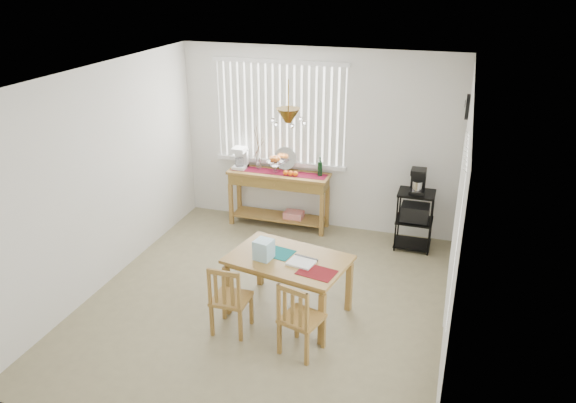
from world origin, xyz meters
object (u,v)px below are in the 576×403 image
(wire_cart, at_px, (415,215))
(chair_left, at_px, (230,299))
(cart_items, at_px, (418,181))
(dining_table, at_px, (288,264))
(chair_right, at_px, (300,319))
(sideboard, at_px, (279,186))

(wire_cart, relative_size, chair_left, 1.02)
(cart_items, xyz_separation_m, chair_left, (-1.63, -2.54, -0.58))
(dining_table, xyz_separation_m, chair_left, (-0.47, -0.54, -0.21))
(chair_right, bearing_deg, wire_cart, 72.53)
(chair_left, bearing_deg, chair_right, -8.74)
(chair_right, bearing_deg, cart_items, 72.58)
(sideboard, height_order, dining_table, sideboard)
(dining_table, relative_size, chair_left, 1.73)
(dining_table, relative_size, chair_right, 1.73)
(wire_cart, height_order, chair_left, wire_cart)
(sideboard, xyz_separation_m, cart_items, (1.97, -0.13, 0.35))
(sideboard, distance_m, chair_right, 3.02)
(wire_cart, bearing_deg, sideboard, 176.03)
(wire_cart, distance_m, cart_items, 0.48)
(sideboard, distance_m, chair_left, 2.70)
(cart_items, xyz_separation_m, chair_right, (-0.84, -2.67, -0.58))
(sideboard, bearing_deg, cart_items, -3.72)
(wire_cart, bearing_deg, chair_left, -122.77)
(cart_items, distance_m, chair_right, 2.85)
(wire_cart, xyz_separation_m, chair_left, (-1.63, -2.53, -0.10))
(sideboard, xyz_separation_m, chair_left, (0.34, -2.67, -0.23))
(chair_left, bearing_deg, cart_items, 57.32)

